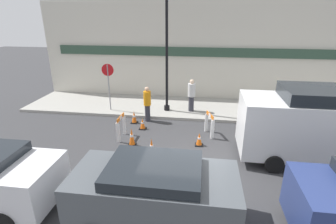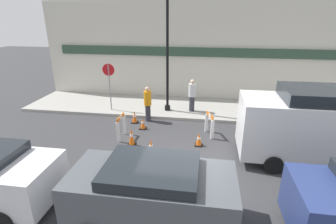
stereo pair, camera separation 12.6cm
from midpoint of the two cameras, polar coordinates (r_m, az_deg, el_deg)
ground_plane at (r=8.61m, az=3.74°, el=-13.61°), size 60.00×60.00×0.00m
sidewalk_slab at (r=14.11m, az=6.01°, el=0.86°), size 18.00×3.35×0.14m
storefront_facade at (r=15.16m, az=6.76°, el=12.71°), size 18.00×0.22×5.50m
streetlamp_post at (r=12.76m, az=0.17°, el=16.00°), size 0.44×0.44×5.72m
stop_sign at (r=13.48m, az=-12.42°, el=6.92°), size 0.60×0.06×2.39m
barricade_0 at (r=10.86m, az=-9.85°, el=-3.01°), size 0.16×0.82×0.99m
barricade_1 at (r=11.07m, az=9.34°, el=-2.54°), size 0.39×0.78×0.98m
traffic_cone_0 at (r=10.30m, az=-7.59°, el=-5.40°), size 0.30×0.30×0.71m
traffic_cone_1 at (r=9.44m, az=-3.34°, el=-7.81°), size 0.30×0.30×0.71m
traffic_cone_2 at (r=12.34m, az=-7.01°, el=-1.13°), size 0.30×0.30×0.58m
traffic_cone_3 at (r=10.28m, az=7.09°, el=-5.97°), size 0.30×0.30×0.54m
traffic_cone_4 at (r=11.68m, az=-5.22°, el=-2.55°), size 0.30×0.30×0.51m
traffic_cone_5 at (r=9.36m, az=-9.66°, el=-8.76°), size 0.30×0.30×0.60m
person_worker at (r=12.29m, az=-4.15°, el=2.00°), size 0.48×0.48×1.68m
person_pedestrian at (r=13.21m, az=5.54°, el=3.81°), size 0.48×0.48×1.65m
parked_car_1 at (r=6.45m, az=-2.94°, el=-16.77°), size 3.89×1.97×1.65m
work_van at (r=10.13m, az=31.45°, el=-2.32°), size 5.50×2.10×2.61m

